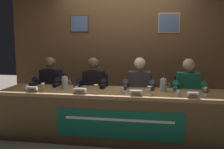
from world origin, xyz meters
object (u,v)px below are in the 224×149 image
water_cup_center_right (122,91)px  chair_far_right (186,104)px  water_cup_center_left (77,89)px  nameplate_far_right (193,95)px  panelist_far_left (49,86)px  chair_center_left (96,101)px  chair_far_left (54,99)px  panelist_center_left (93,87)px  water_pitcher_left_side (65,83)px  juice_glass_center_left (96,87)px  water_cup_far_right (178,93)px  nameplate_center_right (136,93)px  juice_glass_far_right (205,90)px  panelist_center_right (139,89)px  chair_center_right (140,102)px  panelist_far_right (188,90)px  nameplate_far_left (32,89)px  juice_glass_far_left (43,85)px  juice_glass_center_right (149,89)px  water_pitcher_right_side (163,85)px  nameplate_center_left (80,91)px  water_cup_far_left (27,88)px

water_cup_center_right → chair_far_right: size_ratio=0.09×
water_cup_center_left → nameplate_far_right: bearing=-4.5°
panelist_far_left → chair_center_left: 0.85m
chair_far_left → chair_center_left: same height
chair_far_left → panelist_center_left: bearing=-14.4°
panelist_center_left → water_pitcher_left_side: size_ratio=5.86×
chair_far_left → juice_glass_center_left: chair_far_left is taller
chair_center_left → water_cup_far_right: chair_center_left is taller
nameplate_center_right → juice_glass_center_left: bearing=172.8°
chair_far_left → nameplate_far_right: bearing=-20.3°
water_cup_center_right → juice_glass_far_right: juice_glass_far_right is taller
nameplate_center_right → panelist_center_right: bearing=89.6°
chair_center_right → panelist_far_right: 0.85m
nameplate_far_left → juice_glass_center_left: (0.97, 0.07, 0.05)m
juice_glass_far_left → panelist_far_right: size_ratio=0.10×
juice_glass_center_left → chair_far_right: chair_far_right is taller
panelist_center_left → nameplate_far_left: bearing=-140.4°
nameplate_far_left → juice_glass_center_right: juice_glass_center_right is taller
nameplate_center_right → juice_glass_center_right: 0.20m
water_cup_far_right → nameplate_far_left: bearing=-178.1°
panelist_center_right → chair_far_right: panelist_center_right is taller
panelist_far_left → panelist_far_right: 2.34m
water_cup_center_left → chair_far_right: size_ratio=0.09×
water_pitcher_right_side → chair_far_right: bearing=50.3°
nameplate_center_right → juice_glass_center_right: bearing=24.6°
chair_center_left → chair_far_right: size_ratio=1.00×
water_cup_center_right → water_pitcher_right_side: bearing=22.0°
nameplate_far_right → chair_center_left: bearing=150.9°
water_pitcher_left_side → chair_center_left: bearing=54.1°
juice_glass_far_right → nameplate_center_right: bearing=-171.5°
chair_far_left → nameplate_center_left: size_ratio=4.84×
water_pitcher_left_side → water_pitcher_right_side: same height
panelist_far_left → nameplate_far_right: size_ratio=8.08×
water_cup_center_right → chair_far_left: bearing=151.7°
juice_glass_center_left → panelist_center_right: bearing=44.0°
water_cup_far_left → juice_glass_far_right: 2.63m
panelist_far_right → nameplate_far_right: 0.66m
chair_center_right → water_pitcher_right_side: water_pitcher_right_side is taller
chair_far_left → water_cup_center_right: size_ratio=10.62×
water_cup_far_right → panelist_center_left: bearing=157.0°
juice_glass_far_right → water_pitcher_left_side: size_ratio=0.59×
nameplate_far_left → water_pitcher_left_side: 0.52m
nameplate_far_right → chair_far_right: bearing=88.8°
chair_center_right → nameplate_far_right: chair_center_right is taller
juice_glass_far_left → panelist_far_left: bearing=104.4°
chair_center_left → panelist_center_right: (0.78, -0.20, 0.28)m
panelist_center_left → juice_glass_center_left: (0.19, -0.57, 0.12)m
water_cup_center_right → chair_center_left: bearing=128.0°
chair_center_left → water_pitcher_left_side: bearing=-125.9°
nameplate_far_left → juice_glass_center_left: bearing=4.4°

